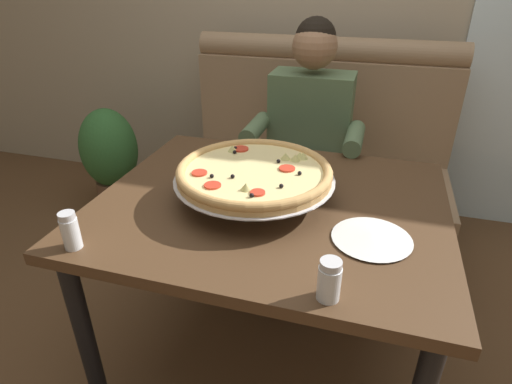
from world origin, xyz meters
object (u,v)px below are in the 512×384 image
shaker_pepper_flakes (71,233)px  dining_table (270,222)px  diner_main (307,141)px  shaker_parmesan (329,282)px  pizza (254,173)px  booth_bench (311,175)px  potted_plant (110,156)px  plate_near_left (372,237)px

shaker_pepper_flakes → dining_table: bearing=41.8°
diner_main → shaker_parmesan: size_ratio=11.46×
pizza → shaker_parmesan: size_ratio=4.94×
dining_table → shaker_parmesan: size_ratio=10.71×
pizza → dining_table: bearing=1.9°
shaker_parmesan → shaker_pepper_flakes: (-0.73, 0.00, 0.00)m
booth_bench → diner_main: bearing=-89.1°
pizza → shaker_parmesan: 0.53m
potted_plant → diner_main: bearing=-8.8°
diner_main → potted_plant: (-1.31, 0.20, -0.32)m
dining_table → potted_plant: (-1.30, 0.90, -0.28)m
plate_near_left → potted_plant: 1.99m
pizza → potted_plant: bearing=144.1°
diner_main → plate_near_left: diner_main is taller
dining_table → diner_main: 0.70m
dining_table → potted_plant: size_ratio=1.70×
shaker_parmesan → shaker_pepper_flakes: 0.73m
pizza → potted_plant: pizza is taller
booth_bench → shaker_parmesan: 1.47m
shaker_pepper_flakes → potted_plant: shaker_pepper_flakes is taller
dining_table → shaker_parmesan: shaker_parmesan is taller
dining_table → shaker_pepper_flakes: bearing=-138.2°
shaker_pepper_flakes → plate_near_left: (0.83, 0.28, -0.04)m
plate_near_left → potted_plant: plate_near_left is taller
dining_table → diner_main: diner_main is taller
diner_main → pizza: (-0.06, -0.70, 0.14)m
pizza → plate_near_left: pizza is taller
booth_bench → potted_plant: booth_bench is taller
diner_main → shaker_pepper_flakes: size_ratio=11.09×
potted_plant → shaker_parmesan: bearing=-40.4°
shaker_parmesan → potted_plant: shaker_parmesan is taller
pizza → shaker_pepper_flakes: 0.60m
potted_plant → booth_bench: bearing=2.8°
diner_main → shaker_parmesan: bearing=-77.3°
dining_table → shaker_parmesan: bearing=-58.9°
booth_bench → pizza: booth_bench is taller
diner_main → shaker_parmesan: 1.16m
booth_bench → dining_table: booth_bench is taller
dining_table → shaker_parmesan: (0.26, -0.43, 0.13)m
booth_bench → shaker_pepper_flakes: bearing=-108.9°
pizza → booth_bench: bearing=86.6°
booth_bench → dining_table: bearing=-90.0°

